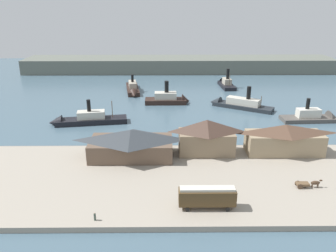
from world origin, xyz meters
TOP-DOWN VIEW (x-y plane):
  - ground_plane at (0.00, 0.00)m, footprint 320.00×320.00m
  - quay_promenade at (0.00, -22.00)m, footprint 110.00×36.00m
  - seawall_edge at (0.00, -3.60)m, footprint 110.00×0.80m
  - ferry_shed_central_terminal at (-17.49, -10.84)m, footprint 21.37×10.88m
  - ferry_shed_west_terminal at (2.04, -8.71)m, footprint 14.60×7.45m
  - ferry_shed_customs_shed at (22.51, -8.85)m, footprint 20.00×7.47m
  - street_tram at (-0.75, -34.06)m, footprint 10.99×2.86m
  - horse_cart at (21.86, -26.66)m, footprint 5.57×1.57m
  - pedestrian_at_waters_edge at (-21.71, -37.89)m, footprint 0.41×0.41m
  - mooring_post_center_east at (35.60, -5.32)m, footprint 0.44×0.44m
  - ferry_approaching_west at (21.01, 71.03)m, footprint 6.65×17.44m
  - ferry_departing_north at (-23.32, 59.59)m, footprint 8.18×23.40m
  - ferry_moored_west at (-6.55, 42.00)m, footprint 18.05×6.50m
  - ferry_near_quay at (43.45, 20.03)m, footprint 20.06×7.18m
  - ferry_approaching_east at (19.05, 36.10)m, footprint 24.31×17.27m
  - ferry_mid_harbor at (-36.59, 17.74)m, footprint 26.34×8.95m
  - far_headland at (0.00, 110.00)m, footprint 180.00×24.00m

SIDE VIEW (x-z plane):
  - ground_plane at x=0.00m, z-range 0.00..0.00m
  - seawall_edge at x=0.00m, z-range 0.00..1.00m
  - quay_promenade at x=0.00m, z-range 0.00..1.20m
  - ferry_near_quay at x=43.45m, z-range -3.81..6.40m
  - ferry_mid_harbor at x=-36.59m, z-range -3.52..6.37m
  - ferry_departing_north at x=-23.32m, z-range -3.19..6.12m
  - ferry_approaching_west at x=21.01m, z-range -3.99..6.95m
  - ferry_approaching_east at x=19.05m, z-range -3.86..6.83m
  - mooring_post_center_east at x=35.60m, z-range 1.20..2.10m
  - ferry_moored_west at x=-6.55m, z-range -3.89..7.29m
  - pedestrian_at_waters_edge at x=-21.71m, z-range 1.13..2.77m
  - horse_cart at x=21.86m, z-range 1.19..3.06m
  - street_tram at x=-0.75m, z-range 1.56..6.01m
  - far_headland at x=0.00m, z-range 0.00..8.00m
  - ferry_shed_central_terminal at x=-17.49m, z-range 1.26..8.65m
  - ferry_shed_customs_shed at x=22.51m, z-range 1.26..9.20m
  - ferry_shed_west_terminal at x=2.04m, z-range 1.27..10.54m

